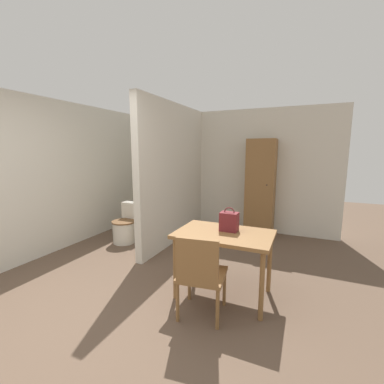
{
  "coord_description": "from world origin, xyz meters",
  "views": [
    {
      "loc": [
        1.79,
        -1.62,
        1.68
      ],
      "look_at": [
        0.3,
        1.73,
        1.08
      ],
      "focal_mm": 24.0,
      "sensor_mm": 36.0,
      "label": 1
    }
  ],
  "objects_px": {
    "handbag": "(229,221)",
    "toilet": "(126,226)",
    "dining_table": "(224,240)",
    "wooden_cabinet": "(260,188)",
    "wooden_chair": "(200,273)"
  },
  "relations": [
    {
      "from": "handbag",
      "to": "toilet",
      "type": "bearing_deg",
      "value": 157.39
    },
    {
      "from": "dining_table",
      "to": "wooden_cabinet",
      "type": "relative_size",
      "value": 0.57
    },
    {
      "from": "dining_table",
      "to": "toilet",
      "type": "xyz_separation_m",
      "value": [
        -2.18,
        1.01,
        -0.38
      ]
    },
    {
      "from": "handbag",
      "to": "wooden_chair",
      "type": "bearing_deg",
      "value": -101.6
    },
    {
      "from": "toilet",
      "to": "handbag",
      "type": "bearing_deg",
      "value": -22.61
    },
    {
      "from": "dining_table",
      "to": "wooden_cabinet",
      "type": "xyz_separation_m",
      "value": [
        0.01,
        2.39,
        0.28
      ]
    },
    {
      "from": "toilet",
      "to": "wooden_cabinet",
      "type": "distance_m",
      "value": 2.67
    },
    {
      "from": "wooden_chair",
      "to": "toilet",
      "type": "xyz_separation_m",
      "value": [
        -2.09,
        1.5,
        -0.19
      ]
    },
    {
      "from": "handbag",
      "to": "wooden_cabinet",
      "type": "xyz_separation_m",
      "value": [
        -0.02,
        2.3,
        0.08
      ]
    },
    {
      "from": "wooden_chair",
      "to": "wooden_cabinet",
      "type": "height_order",
      "value": "wooden_cabinet"
    },
    {
      "from": "toilet",
      "to": "wooden_chair",
      "type": "bearing_deg",
      "value": -35.65
    },
    {
      "from": "wooden_chair",
      "to": "toilet",
      "type": "bearing_deg",
      "value": 136.79
    },
    {
      "from": "dining_table",
      "to": "wooden_cabinet",
      "type": "distance_m",
      "value": 2.4
    },
    {
      "from": "dining_table",
      "to": "wooden_chair",
      "type": "bearing_deg",
      "value": -100.17
    },
    {
      "from": "wooden_chair",
      "to": "handbag",
      "type": "xyz_separation_m",
      "value": [
        0.12,
        0.58,
        0.39
      ]
    }
  ]
}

